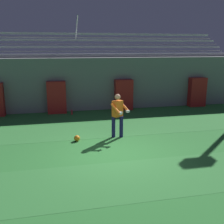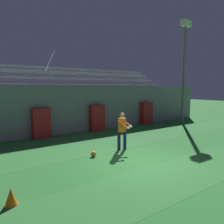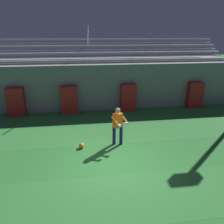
{
  "view_description": "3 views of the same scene",
  "coord_description": "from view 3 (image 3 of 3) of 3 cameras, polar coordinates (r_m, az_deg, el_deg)",
  "views": [
    {
      "loc": [
        -1.78,
        -7.62,
        3.35
      ],
      "look_at": [
        0.44,
        2.71,
        0.73
      ],
      "focal_mm": 42.0,
      "sensor_mm": 36.0,
      "label": 1
    },
    {
      "loc": [
        -5.49,
        -5.85,
        2.77
      ],
      "look_at": [
        0.52,
        2.54,
        1.61
      ],
      "focal_mm": 35.0,
      "sensor_mm": 36.0,
      "label": 2
    },
    {
      "loc": [
        -0.98,
        -6.72,
        4.56
      ],
      "look_at": [
        0.35,
        2.89,
        1.04
      ],
      "focal_mm": 35.0,
      "sensor_mm": 36.0,
      "label": 3
    }
  ],
  "objects": [
    {
      "name": "ground_plane",
      "position": [
        8.18,
        0.35,
        -13.94
      ],
      "size": [
        80.0,
        80.0,
        0.0
      ],
      "primitive_type": "plane",
      "color": "#2D7533"
    },
    {
      "name": "turf_stripe_mid",
      "position": [
        6.89,
        2.45,
        -21.46
      ],
      "size": [
        28.0,
        2.18,
        0.01
      ],
      "primitive_type": "cube",
      "color": "#337A38",
      "rests_on": "ground"
    },
    {
      "name": "turf_stripe_far",
      "position": [
        10.53,
        -1.78,
        -5.74
      ],
      "size": [
        28.0,
        2.18,
        0.01
      ],
      "primitive_type": "cube",
      "color": "#337A38",
      "rests_on": "ground"
    },
    {
      "name": "back_wall",
      "position": [
        13.63,
        -3.58,
        6.47
      ],
      "size": [
        24.0,
        0.6,
        2.8
      ],
      "primitive_type": "cube",
      "color": "gray",
      "rests_on": "ground"
    },
    {
      "name": "padding_pillar_gate_left",
      "position": [
        13.24,
        -11.08,
        3.14
      ],
      "size": [
        0.96,
        0.44,
        1.65
      ],
      "primitive_type": "cube",
      "color": "#B21E1E",
      "rests_on": "ground"
    },
    {
      "name": "padding_pillar_gate_right",
      "position": [
        13.5,
        4.25,
        3.79
      ],
      "size": [
        0.96,
        0.44,
        1.65
      ],
      "primitive_type": "cube",
      "color": "#B21E1E",
      "rests_on": "ground"
    },
    {
      "name": "padding_pillar_far_left",
      "position": [
        13.76,
        -23.8,
        2.43
      ],
      "size": [
        0.96,
        0.44,
        1.65
      ],
      "primitive_type": "cube",
      "color": "#B21E1E",
      "rests_on": "ground"
    },
    {
      "name": "padding_pillar_far_right",
      "position": [
        15.02,
        20.86,
        4.19
      ],
      "size": [
        0.96,
        0.44,
        1.65
      ],
      "primitive_type": "cube",
      "color": "#B21E1E",
      "rests_on": "ground"
    },
    {
      "name": "bleacher_stand",
      "position": [
        15.55,
        -4.18,
        8.5
      ],
      "size": [
        18.0,
        3.35,
        5.03
      ],
      "color": "gray",
      "rests_on": "ground"
    },
    {
      "name": "goalkeeper",
      "position": [
        9.2,
        1.55,
        -3.16
      ],
      "size": [
        0.74,
        0.71,
        1.67
      ],
      "color": "#19194C",
      "rests_on": "ground"
    },
    {
      "name": "soccer_ball",
      "position": [
        9.36,
        -7.95,
        -8.69
      ],
      "size": [
        0.22,
        0.22,
        0.22
      ],
      "primitive_type": "sphere",
      "color": "orange",
      "rests_on": "ground"
    },
    {
      "name": "water_bottle",
      "position": [
        12.97,
        -7.77,
        -0.3
      ],
      "size": [
        0.07,
        0.07,
        0.24
      ],
      "primitive_type": "cylinder",
      "color": "red",
      "rests_on": "ground"
    }
  ]
}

